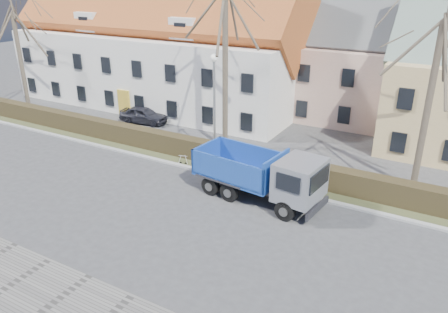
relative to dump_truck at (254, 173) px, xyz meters
The scene contains 13 objects.
ground 4.42m from the dump_truck, 130.70° to the right, with size 120.00×120.00×0.00m, color #3C3C3E.
curb_far 3.37m from the dump_truck, 152.29° to the left, with size 80.00×0.30×0.12m, color #999999.
grass_strip 4.31m from the dump_truck, 131.95° to the left, with size 80.00×3.00×0.10m, color #3E4426.
hedge 4.01m from the dump_truck, 133.90° to the left, with size 60.00×0.90×1.30m, color #2D2516.
building_white 20.56m from the dump_truck, 140.79° to the left, with size 26.80×10.80×9.50m, color silver, non-canonical shape.
building_pink 17.07m from the dump_truck, 85.67° to the left, with size 10.80×8.80×8.00m, color tan, non-canonical shape.
tree_0 25.54m from the dump_truck, 167.83° to the left, with size 7.20×7.20×9.90m, color #4E4436, non-canonical shape.
tree_1 8.64m from the dump_truck, 131.55° to the left, with size 9.20×9.20×12.65m, color #4E4436, non-canonical shape.
tree_2 9.89m from the dump_truck, 36.24° to the left, with size 8.00×8.00×11.00m, color #4E4436, non-canonical shape.
dump_truck is the anchor object (origin of this frame).
streetlight 6.33m from the dump_truck, 140.54° to the left, with size 0.52×0.52×6.72m, color gray, non-canonical shape.
cart_frame 6.23m from the dump_truck, 164.37° to the left, with size 0.78×0.45×0.71m, color silver, non-canonical shape.
parked_car_a 14.93m from the dump_truck, 151.79° to the left, with size 1.57×3.90×1.33m, color #202129.
Camera 1 is at (11.49, -15.61, 11.06)m, focal length 35.00 mm.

